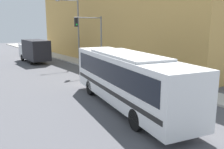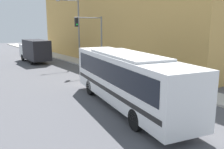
{
  "view_description": "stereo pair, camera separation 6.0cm",
  "coord_description": "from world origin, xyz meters",
  "px_view_note": "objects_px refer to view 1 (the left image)",
  "views": [
    {
      "loc": [
        -9.55,
        -10.02,
        5.12
      ],
      "look_at": [
        0.67,
        4.51,
        1.45
      ],
      "focal_mm": 40.0,
      "sensor_mm": 36.0,
      "label": 1
    },
    {
      "loc": [
        -9.51,
        -10.05,
        5.12
      ],
      "look_at": [
        0.67,
        4.51,
        1.45
      ],
      "focal_mm": 40.0,
      "sensor_mm": 36.0,
      "label": 2
    }
  ],
  "objects_px": {
    "traffic_light_pole": "(93,34)",
    "fire_hydrant": "(155,80)",
    "street_lamp": "(76,26)",
    "delivery_truck": "(34,50)",
    "city_bus": "(127,77)",
    "pedestrian_near_corner": "(166,72)",
    "parking_meter": "(114,63)"
  },
  "relations": [
    {
      "from": "fire_hydrant",
      "to": "street_lamp",
      "type": "xyz_separation_m",
      "value": [
        -0.15,
        13.97,
        4.27
      ]
    },
    {
      "from": "fire_hydrant",
      "to": "pedestrian_near_corner",
      "type": "height_order",
      "value": "pedestrian_near_corner"
    },
    {
      "from": "city_bus",
      "to": "traffic_light_pole",
      "type": "height_order",
      "value": "traffic_light_pole"
    },
    {
      "from": "fire_hydrant",
      "to": "parking_meter",
      "type": "relative_size",
      "value": 0.52
    },
    {
      "from": "traffic_light_pole",
      "to": "pedestrian_near_corner",
      "type": "relative_size",
      "value": 3.21
    },
    {
      "from": "city_bus",
      "to": "pedestrian_near_corner",
      "type": "relative_size",
      "value": 6.67
    },
    {
      "from": "delivery_truck",
      "to": "fire_hydrant",
      "type": "relative_size",
      "value": 9.05
    },
    {
      "from": "city_bus",
      "to": "traffic_light_pole",
      "type": "relative_size",
      "value": 2.08
    },
    {
      "from": "fire_hydrant",
      "to": "street_lamp",
      "type": "bearing_deg",
      "value": 90.6
    },
    {
      "from": "parking_meter",
      "to": "pedestrian_near_corner",
      "type": "height_order",
      "value": "pedestrian_near_corner"
    },
    {
      "from": "parking_meter",
      "to": "street_lamp",
      "type": "bearing_deg",
      "value": 91.06
    },
    {
      "from": "city_bus",
      "to": "street_lamp",
      "type": "xyz_separation_m",
      "value": [
        5.29,
        16.99,
        2.81
      ]
    },
    {
      "from": "city_bus",
      "to": "fire_hydrant",
      "type": "height_order",
      "value": "city_bus"
    },
    {
      "from": "delivery_truck",
      "to": "traffic_light_pole",
      "type": "xyz_separation_m",
      "value": [
        3.21,
        -9.69,
        2.38
      ]
    },
    {
      "from": "delivery_truck",
      "to": "street_lamp",
      "type": "height_order",
      "value": "street_lamp"
    },
    {
      "from": "fire_hydrant",
      "to": "city_bus",
      "type": "bearing_deg",
      "value": -150.96
    },
    {
      "from": "delivery_truck",
      "to": "traffic_light_pole",
      "type": "relative_size",
      "value": 1.15
    },
    {
      "from": "fire_hydrant",
      "to": "traffic_light_pole",
      "type": "relative_size",
      "value": 0.13
    },
    {
      "from": "pedestrian_near_corner",
      "to": "traffic_light_pole",
      "type": "bearing_deg",
      "value": 103.91
    },
    {
      "from": "parking_meter",
      "to": "delivery_truck",
      "type": "bearing_deg",
      "value": 108.71
    },
    {
      "from": "traffic_light_pole",
      "to": "fire_hydrant",
      "type": "bearing_deg",
      "value": -83.79
    },
    {
      "from": "city_bus",
      "to": "pedestrian_near_corner",
      "type": "height_order",
      "value": "city_bus"
    },
    {
      "from": "city_bus",
      "to": "pedestrian_near_corner",
      "type": "distance_m",
      "value": 7.32
    },
    {
      "from": "city_bus",
      "to": "street_lamp",
      "type": "relative_size",
      "value": 1.52
    },
    {
      "from": "parking_meter",
      "to": "pedestrian_near_corner",
      "type": "xyz_separation_m",
      "value": [
        1.21,
        -6.08,
        -0.03
      ]
    },
    {
      "from": "traffic_light_pole",
      "to": "street_lamp",
      "type": "height_order",
      "value": "street_lamp"
    },
    {
      "from": "traffic_light_pole",
      "to": "parking_meter",
      "type": "relative_size",
      "value": 4.09
    },
    {
      "from": "traffic_light_pole",
      "to": "street_lamp",
      "type": "distance_m",
      "value": 5.55
    },
    {
      "from": "delivery_truck",
      "to": "parking_meter",
      "type": "xyz_separation_m",
      "value": [
        4.14,
        -12.23,
        -0.55
      ]
    },
    {
      "from": "city_bus",
      "to": "parking_meter",
      "type": "distance_m",
      "value": 10.55
    },
    {
      "from": "city_bus",
      "to": "delivery_truck",
      "type": "height_order",
      "value": "city_bus"
    },
    {
      "from": "city_bus",
      "to": "parking_meter",
      "type": "xyz_separation_m",
      "value": [
        5.43,
        9.0,
        -0.88
      ]
    }
  ]
}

